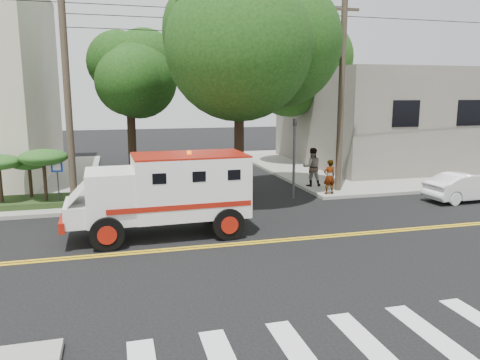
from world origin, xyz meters
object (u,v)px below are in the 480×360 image
object	(u,v)px
armored_truck	(167,190)
pedestrian_b	(312,167)
parked_sedan	(466,187)
pedestrian_a	(329,177)

from	to	relation	value
armored_truck	pedestrian_b	distance (m)	9.78
armored_truck	pedestrian_b	world-z (taller)	armored_truck
parked_sedan	pedestrian_a	distance (m)	6.00
pedestrian_b	armored_truck	bearing A→B (deg)	49.45
pedestrian_a	pedestrian_b	distance (m)	1.96
armored_truck	pedestrian_b	bearing A→B (deg)	35.43
parked_sedan	pedestrian_a	xyz separation A→B (m)	(-5.55, 2.25, 0.32)
pedestrian_a	pedestrian_b	world-z (taller)	pedestrian_b
parked_sedan	pedestrian_a	size ratio (longest dim) A/B	2.39
armored_truck	pedestrian_a	world-z (taller)	armored_truck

